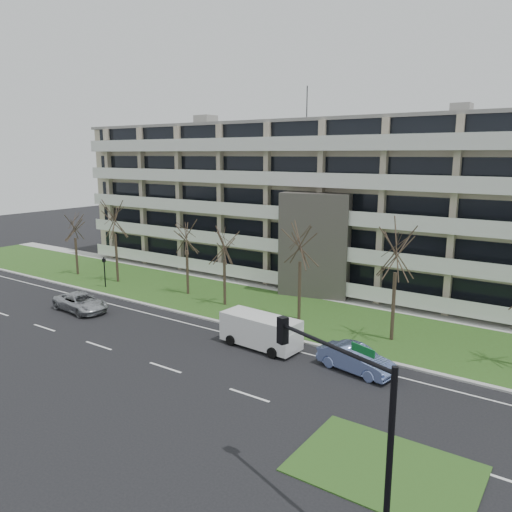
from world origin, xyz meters
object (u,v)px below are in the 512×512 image
Objects in this scene: white_van at (261,329)px; traffic_signal at (347,406)px; blue_sedan at (356,359)px; silver_pickup at (81,302)px; pedestrian_signal at (104,268)px.

traffic_signal is (10.87, -11.18, 2.91)m from white_van.
white_van is (-6.50, -0.03, 0.49)m from blue_sedan.
silver_pickup is 28.66m from traffic_signal.
blue_sedan is at bearing -23.76° from pedestrian_signal.
traffic_signal reaches higher than blue_sedan.
traffic_signal is at bearing -104.63° from silver_pickup.
white_van is 20.56m from pedestrian_signal.
blue_sedan is 1.58× the size of pedestrian_signal.
pedestrian_signal is (-31.04, 15.11, -2.32)m from traffic_signal.
silver_pickup is 22.58m from blue_sedan.
silver_pickup is 16.12m from white_van.
pedestrian_signal reaches higher than white_van.
traffic_signal reaches higher than silver_pickup.
pedestrian_signal is at bearing 172.95° from white_van.
pedestrian_signal reaches higher than silver_pickup.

